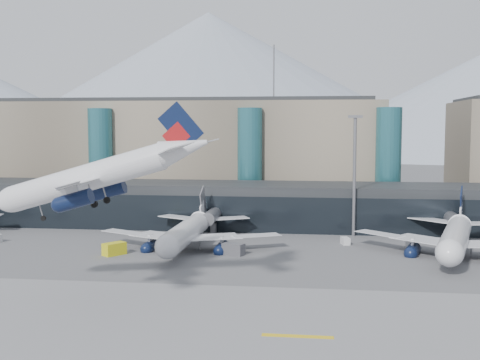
{
  "coord_description": "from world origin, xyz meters",
  "views": [
    {
      "loc": [
        21.69,
        -80.11,
        23.25
      ],
      "look_at": [
        7.69,
        32.0,
        13.16
      ],
      "focal_mm": 45.0,
      "sensor_mm": 36.0,
      "label": 1
    }
  ],
  "objects_px": {
    "veh_g": "(345,241)",
    "veh_h": "(114,249)",
    "lightmast_mid": "(354,169)",
    "hero_jet": "(107,167)",
    "jet_parked_right": "(457,228)",
    "veh_b": "(177,234)",
    "veh_c": "(233,249)",
    "jet_parked_mid": "(190,224)",
    "veh_d": "(412,244)"
  },
  "relations": [
    {
      "from": "jet_parked_mid",
      "to": "veh_h",
      "type": "relative_size",
      "value": 9.17
    },
    {
      "from": "hero_jet",
      "to": "jet_parked_mid",
      "type": "xyz_separation_m",
      "value": [
        3.41,
        36.23,
        -13.34
      ]
    },
    {
      "from": "jet_parked_mid",
      "to": "veh_g",
      "type": "xyz_separation_m",
      "value": [
        30.01,
        6.12,
        -3.82
      ]
    },
    {
      "from": "jet_parked_mid",
      "to": "veh_b",
      "type": "xyz_separation_m",
      "value": [
        -4.81,
        9.77,
        -3.84
      ]
    },
    {
      "from": "veh_b",
      "to": "veh_h",
      "type": "relative_size",
      "value": 0.58
    },
    {
      "from": "veh_b",
      "to": "hero_jet",
      "type": "bearing_deg",
      "value": -160.97
    },
    {
      "from": "hero_jet",
      "to": "veh_b",
      "type": "bearing_deg",
      "value": 93.65
    },
    {
      "from": "veh_b",
      "to": "veh_g",
      "type": "height_order",
      "value": "veh_g"
    },
    {
      "from": "hero_jet",
      "to": "veh_d",
      "type": "bearing_deg",
      "value": 43.44
    },
    {
      "from": "lightmast_mid",
      "to": "jet_parked_mid",
      "type": "height_order",
      "value": "lightmast_mid"
    },
    {
      "from": "veh_c",
      "to": "veh_h",
      "type": "bearing_deg",
      "value": -152.63
    },
    {
      "from": "veh_d",
      "to": "jet_parked_right",
      "type": "bearing_deg",
      "value": -78.39
    },
    {
      "from": "veh_d",
      "to": "veh_g",
      "type": "bearing_deg",
      "value": 126.49
    },
    {
      "from": "lightmast_mid",
      "to": "veh_b",
      "type": "height_order",
      "value": "lightmast_mid"
    },
    {
      "from": "jet_parked_mid",
      "to": "veh_c",
      "type": "relative_size",
      "value": 9.64
    },
    {
      "from": "veh_b",
      "to": "lightmast_mid",
      "type": "bearing_deg",
      "value": -63.92
    },
    {
      "from": "veh_d",
      "to": "veh_h",
      "type": "height_order",
      "value": "veh_h"
    },
    {
      "from": "jet_parked_mid",
      "to": "veh_d",
      "type": "xyz_separation_m",
      "value": [
        42.59,
        4.52,
        -3.83
      ]
    },
    {
      "from": "veh_h",
      "to": "lightmast_mid",
      "type": "bearing_deg",
      "value": -23.59
    },
    {
      "from": "veh_c",
      "to": "veh_d",
      "type": "height_order",
      "value": "veh_c"
    },
    {
      "from": "veh_c",
      "to": "veh_d",
      "type": "relative_size",
      "value": 1.59
    },
    {
      "from": "jet_parked_mid",
      "to": "veh_g",
      "type": "relative_size",
      "value": 15.38
    },
    {
      "from": "hero_jet",
      "to": "jet_parked_mid",
      "type": "bearing_deg",
      "value": 86.53
    },
    {
      "from": "veh_c",
      "to": "veh_g",
      "type": "relative_size",
      "value": 1.6
    },
    {
      "from": "jet_parked_right",
      "to": "veh_h",
      "type": "relative_size",
      "value": 9.71
    },
    {
      "from": "jet_parked_right",
      "to": "veh_d",
      "type": "relative_size",
      "value": 16.27
    },
    {
      "from": "hero_jet",
      "to": "lightmast_mid",
      "type": "bearing_deg",
      "value": 57.38
    },
    {
      "from": "lightmast_mid",
      "to": "veh_d",
      "type": "bearing_deg",
      "value": -46.48
    },
    {
      "from": "veh_d",
      "to": "veh_g",
      "type": "distance_m",
      "value": 12.68
    },
    {
      "from": "veh_c",
      "to": "veh_g",
      "type": "height_order",
      "value": "veh_c"
    },
    {
      "from": "veh_b",
      "to": "veh_h",
      "type": "height_order",
      "value": "veh_h"
    },
    {
      "from": "veh_c",
      "to": "veh_h",
      "type": "xyz_separation_m",
      "value": [
        -21.46,
        -2.58,
        0.05
      ]
    },
    {
      "from": "hero_jet",
      "to": "veh_b",
      "type": "xyz_separation_m",
      "value": [
        -1.41,
        46.0,
        -17.18
      ]
    },
    {
      "from": "jet_parked_mid",
      "to": "veh_b",
      "type": "height_order",
      "value": "jet_parked_mid"
    },
    {
      "from": "veh_b",
      "to": "veh_c",
      "type": "height_order",
      "value": "veh_c"
    },
    {
      "from": "veh_c",
      "to": "veh_d",
      "type": "distance_m",
      "value": 34.94
    },
    {
      "from": "lightmast_mid",
      "to": "jet_parked_mid",
      "type": "distance_m",
      "value": 37.06
    },
    {
      "from": "veh_d",
      "to": "veh_h",
      "type": "relative_size",
      "value": 0.6
    },
    {
      "from": "hero_jet",
      "to": "jet_parked_mid",
      "type": "height_order",
      "value": "hero_jet"
    },
    {
      "from": "jet_parked_mid",
      "to": "jet_parked_right",
      "type": "height_order",
      "value": "jet_parked_right"
    },
    {
      "from": "veh_g",
      "to": "veh_h",
      "type": "xyz_separation_m",
      "value": [
        -42.09,
        -15.05,
        0.41
      ]
    },
    {
      "from": "veh_d",
      "to": "jet_parked_mid",
      "type": "bearing_deg",
      "value": 139.77
    },
    {
      "from": "veh_c",
      "to": "veh_h",
      "type": "relative_size",
      "value": 0.95
    },
    {
      "from": "veh_c",
      "to": "jet_parked_right",
      "type": "bearing_deg",
      "value": 29.49
    },
    {
      "from": "lightmast_mid",
      "to": "hero_jet",
      "type": "relative_size",
      "value": 0.8
    },
    {
      "from": "veh_b",
      "to": "veh_h",
      "type": "distance_m",
      "value": 20.06
    },
    {
      "from": "veh_b",
      "to": "veh_g",
      "type": "distance_m",
      "value": 35.02
    },
    {
      "from": "jet_parked_mid",
      "to": "jet_parked_right",
      "type": "distance_m",
      "value": 49.77
    },
    {
      "from": "jet_parked_mid",
      "to": "jet_parked_right",
      "type": "relative_size",
      "value": 0.94
    },
    {
      "from": "veh_g",
      "to": "veh_h",
      "type": "relative_size",
      "value": 0.6
    }
  ]
}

